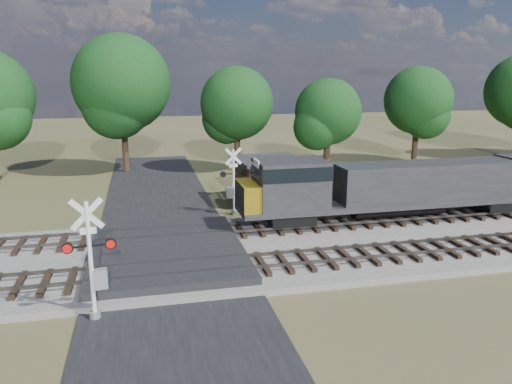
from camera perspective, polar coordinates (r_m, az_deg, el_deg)
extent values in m
plane|color=#434927|center=(23.73, -9.97, -8.01)|extent=(160.00, 160.00, 0.00)
cube|color=gray|center=(26.48, 12.18, -5.46)|extent=(140.00, 10.00, 0.30)
cube|color=black|center=(23.71, -9.97, -7.92)|extent=(7.00, 60.00, 0.08)
cube|color=#262628|center=(24.08, -10.07, -6.88)|extent=(7.00, 9.00, 0.62)
cube|color=black|center=(21.90, -4.41, -8.61)|extent=(44.00, 2.60, 0.18)
cube|color=#545048|center=(23.66, 15.53, -6.94)|extent=(140.00, 0.08, 0.15)
cube|color=#545048|center=(24.85, 13.97, -5.85)|extent=(140.00, 0.08, 0.15)
cube|color=black|center=(26.56, -6.06, -4.61)|extent=(44.00, 2.60, 0.18)
cube|color=#545048|center=(27.90, 10.68, -3.53)|extent=(140.00, 0.08, 0.15)
cube|color=#545048|center=(29.16, 9.56, -2.73)|extent=(140.00, 0.08, 0.15)
cylinder|color=silver|center=(18.44, -18.37, -7.63)|extent=(0.15, 0.15, 4.38)
cylinder|color=gray|center=(19.24, -17.91, -13.28)|extent=(0.39, 0.39, 0.33)
cube|color=silver|center=(17.90, -18.78, -2.39)|extent=(1.14, 0.16, 1.15)
cube|color=silver|center=(17.90, -18.78, -2.39)|extent=(1.14, 0.16, 1.15)
cube|color=silver|center=(18.07, -18.64, -4.23)|extent=(0.55, 0.09, 0.24)
cube|color=black|center=(18.24, -18.51, -5.87)|extent=(1.75, 0.24, 0.07)
cylinder|color=red|center=(18.26, -20.75, -6.03)|extent=(0.40, 0.15, 0.39)
cylinder|color=red|center=(18.24, -16.27, -5.69)|extent=(0.40, 0.15, 0.39)
cube|color=gray|center=(18.68, -17.37, -9.45)|extent=(0.52, 0.38, 0.71)
cylinder|color=silver|center=(30.59, -2.57, 1.08)|extent=(0.14, 0.14, 4.08)
cylinder|color=gray|center=(31.05, -2.53, -2.32)|extent=(0.37, 0.37, 0.31)
cube|color=silver|center=(30.28, -2.60, 4.10)|extent=(1.07, 0.14, 1.07)
cube|color=silver|center=(30.28, -2.60, 4.10)|extent=(1.07, 0.14, 1.07)
cube|color=silver|center=(30.38, -2.59, 3.06)|extent=(0.51, 0.08, 0.22)
cube|color=black|center=(30.48, -2.58, 2.11)|extent=(1.63, 0.21, 0.06)
cylinder|color=red|center=(30.66, -1.39, 2.19)|extent=(0.38, 0.14, 0.37)
cylinder|color=red|center=(30.31, -3.79, 2.03)|extent=(0.38, 0.14, 0.37)
cube|color=gray|center=(30.66, -3.02, -0.07)|extent=(0.49, 0.35, 0.66)
cube|color=#3F2A1B|center=(33.78, 1.53, 1.18)|extent=(4.31, 4.31, 2.81)
cube|color=#2C2C2E|center=(33.49, 1.55, 3.70)|extent=(4.74, 4.74, 0.20)
cylinder|color=black|center=(45.27, -14.78, 5.91)|extent=(0.56, 0.56, 5.94)
sphere|color=#103313|center=(44.92, -15.15, 11.92)|extent=(8.31, 8.31, 8.31)
cylinder|color=black|center=(44.86, -2.16, 5.42)|extent=(0.56, 0.56, 4.60)
sphere|color=#103313|center=(44.49, -2.21, 10.11)|extent=(6.44, 6.44, 6.44)
cylinder|color=black|center=(44.21, 8.10, 4.84)|extent=(0.56, 0.56, 4.09)
sphere|color=#103313|center=(43.84, 8.24, 9.07)|extent=(5.73, 5.73, 5.73)
cylinder|color=black|center=(51.22, 17.75, 5.81)|extent=(0.56, 0.56, 4.62)
sphere|color=#103313|center=(50.90, 18.05, 9.93)|extent=(6.46, 6.46, 6.46)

